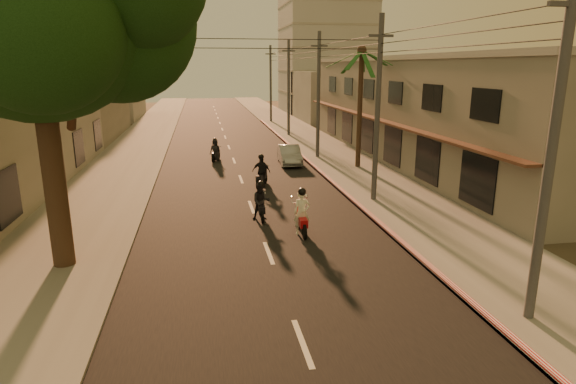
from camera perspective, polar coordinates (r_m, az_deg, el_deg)
name	(u,v)px	position (r m, az deg, el deg)	size (l,w,h in m)	color
ground	(277,276)	(15.92, -1.29, -9.92)	(160.00, 160.00, 0.00)	#383023
road	(234,161)	(35.01, -6.42, 3.71)	(10.00, 140.00, 0.02)	black
sidewalk_right	(334,157)	(36.26, 5.51, 4.20)	(5.00, 140.00, 0.12)	slate
sidewalk_left	(126,164)	(35.32, -18.67, 3.21)	(5.00, 140.00, 0.12)	slate
curb_stripe	(319,171)	(30.90, 3.71, 2.47)	(0.20, 60.00, 0.20)	#B41317
shophouse_row	(431,109)	(36.25, 16.54, 9.39)	(8.80, 34.20, 7.30)	gray
distant_tower	(326,12)	(73.00, 4.56, 20.46)	(12.10, 12.10, 28.00)	#B7B5B2
broadleaf_tree	(47,3)	(17.12, -26.64, 19.41)	(9.60, 8.70, 12.10)	black
palm_tree	(362,58)	(31.99, 8.72, 15.47)	(5.00, 5.00, 8.20)	black
utility_poles	(319,67)	(35.32, 3.68, 14.52)	(1.20, 48.26, 9.00)	#38383A
filler_right	(331,96)	(61.59, 5.15, 11.27)	(8.00, 14.00, 6.00)	#ADA59C
filler_left_near	(73,115)	(49.92, -24.11, 8.35)	(8.00, 14.00, 4.40)	#ADA59C
filler_left_far	(107,91)	(67.41, -20.69, 11.13)	(8.00, 14.00, 7.00)	#ADA59C
scooter_red	(302,214)	(19.42, 1.64, -2.64)	(0.74, 1.98, 1.95)	black
scooter_mid_a	(261,202)	(21.33, -3.21, -1.21)	(0.86, 1.80, 1.77)	black
scooter_mid_b	(261,172)	(27.09, -3.18, 2.39)	(1.37, 1.80, 1.89)	black
scooter_far_a	(215,151)	(34.88, -8.61, 4.86)	(1.10, 1.64, 1.68)	black
parked_car	(289,155)	(33.49, 0.16, 4.43)	(1.60, 4.05, 1.31)	#94969B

